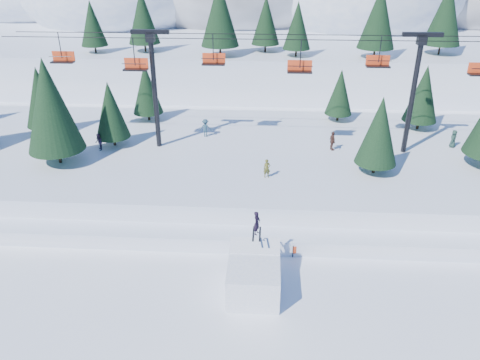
# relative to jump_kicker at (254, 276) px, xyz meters

# --- Properties ---
(ground) EXTENTS (160.00, 160.00, 0.00)m
(ground) POSITION_rel_jump_kicker_xyz_m (-0.29, -1.29, -1.15)
(ground) COLOR white
(ground) RESTS_ON ground
(mid_shelf) EXTENTS (70.00, 22.00, 2.50)m
(mid_shelf) POSITION_rel_jump_kicker_xyz_m (-0.29, 16.71, 0.10)
(mid_shelf) COLOR white
(mid_shelf) RESTS_ON ground
(berm) EXTENTS (70.00, 6.00, 1.10)m
(berm) POSITION_rel_jump_kicker_xyz_m (-0.29, 6.71, -0.60)
(berm) COLOR white
(berm) RESTS_ON ground
(mountain_ridge) EXTENTS (119.00, 60.00, 26.46)m
(mountain_ridge) POSITION_rel_jump_kicker_xyz_m (-5.37, 72.08, 8.49)
(mountain_ridge) COLOR white
(mountain_ridge) RESTS_ON ground
(jump_kicker) EXTENTS (3.10, 4.34, 4.71)m
(jump_kicker) POSITION_rel_jump_kicker_xyz_m (0.00, 0.00, 0.00)
(jump_kicker) COLOR white
(jump_kicker) RESTS_ON ground
(chairlift) EXTENTS (46.00, 3.21, 10.28)m
(chairlift) POSITION_rel_jump_kicker_xyz_m (1.13, 16.76, 8.17)
(chairlift) COLOR black
(chairlift) RESTS_ON mid_shelf
(conifer_stand) EXTENTS (61.81, 16.52, 9.24)m
(conifer_stand) POSITION_rel_jump_kicker_xyz_m (4.12, 16.67, 5.78)
(conifer_stand) COLOR black
(conifer_stand) RESTS_ON mid_shelf
(distant_skiers) EXTENTS (32.60, 9.18, 1.73)m
(distant_skiers) POSITION_rel_jump_kicker_xyz_m (0.06, 17.11, 2.18)
(distant_skiers) COLOR #34253F
(distant_skiers) RESTS_ON mid_shelf
(banner_near) EXTENTS (2.74, 0.86, 0.90)m
(banner_near) POSITION_rel_jump_kicker_xyz_m (3.86, 4.06, -0.61)
(banner_near) COLOR black
(banner_near) RESTS_ON ground
(banner_far) EXTENTS (2.66, 1.10, 0.90)m
(banner_far) POSITION_rel_jump_kicker_xyz_m (7.32, 5.41, -0.61)
(banner_far) COLOR black
(banner_far) RESTS_ON ground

